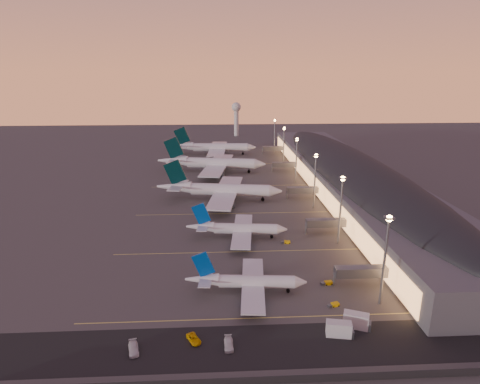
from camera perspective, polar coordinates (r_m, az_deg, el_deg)
name	(u,v)px	position (r m, az deg, el deg)	size (l,w,h in m)	color
ground	(241,246)	(148.15, 0.17, -7.66)	(700.00, 700.00, 0.00)	#3F3D3A
airliner_narrow_south	(246,282)	(118.30, 0.87, -12.62)	(35.21, 31.54, 12.57)	silver
airliner_narrow_north	(237,229)	(153.85, -0.48, -5.25)	(38.86, 34.88, 13.87)	silver
airliner_wide_near	(219,190)	(198.33, -3.00, 0.33)	(62.56, 57.59, 20.04)	silver
airliner_wide_mid	(211,163)	(254.21, -4.08, 4.13)	(68.85, 63.45, 22.07)	silver
airliner_wide_far	(213,147)	(308.11, -3.90, 6.34)	(66.77, 60.91, 21.37)	silver
terminal_building	(348,172)	(224.68, 15.05, 2.70)	(56.35, 255.00, 17.46)	#515156
light_masts	(304,160)	(208.98, 9.08, 4.51)	(2.20, 217.20, 25.90)	slate
radar_tower	(236,113)	(396.97, -0.53, 11.12)	(9.00, 9.00, 32.50)	silver
service_lane	(255,346)	(100.04, 2.11, -21.05)	(260.00, 16.00, 0.01)	black
lane_markings	(236,210)	(185.24, -0.53, -2.53)	(90.00, 180.36, 0.00)	#D8C659
fence	(260,381)	(90.25, 2.87, -25.22)	(124.00, 0.12, 2.00)	#2D2D30
baggage_tug_a	(334,305)	(116.08, 13.18, -15.35)	(3.42, 2.12, 0.95)	#ECB204
baggage_tug_b	(327,283)	(125.93, 12.27, -12.54)	(3.57, 1.82, 1.02)	#ECB204
baggage_tug_c	(286,242)	(150.99, 6.57, -7.10)	(3.35, 1.64, 0.97)	#ECB204
catering_truck_a	(357,321)	(108.78, 16.36, -17.19)	(7.21, 4.96, 3.79)	silver
catering_truck_b	(340,329)	(104.87, 14.06, -18.44)	(6.91, 3.69, 3.68)	silver
service_van_a	(133,348)	(101.02, -14.91, -20.70)	(2.23, 5.48, 1.59)	silver
service_van_b	(194,339)	(101.57, -6.59, -20.02)	(2.24, 4.87, 1.35)	#ECB204
service_van_c	(229,344)	(99.38, -1.62, -20.79)	(2.13, 5.25, 1.52)	silver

